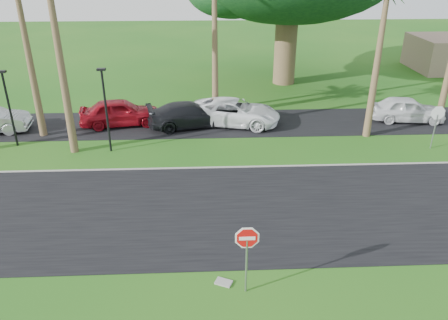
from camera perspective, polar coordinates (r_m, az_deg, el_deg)
name	(u,v)px	position (r m, az deg, el deg)	size (l,w,h in m)	color
ground	(226,237)	(17.23, 0.24, -10.05)	(120.00, 120.00, 0.00)	#195415
road	(223,210)	(18.88, -0.07, -6.50)	(120.00, 8.00, 0.02)	black
parking_strip	(216,123)	(28.34, -1.03, 4.81)	(120.00, 5.00, 0.02)	black
curb	(220,167)	(22.41, -0.54, -0.97)	(120.00, 0.12, 0.06)	gray
stop_sign_near	(247,247)	(13.80, 3.01, -11.23)	(1.05, 0.07, 2.62)	gray
stop_sign_far	(437,119)	(26.72, 26.04, 4.88)	(1.05, 0.07, 2.62)	gray
streetlight_left	(9,104)	(26.92, -26.32, 6.61)	(0.45, 0.25, 4.34)	black
streetlight_right	(106,105)	(24.26, -15.21, 6.92)	(0.45, 0.25, 4.64)	black
car_red	(120,112)	(28.56, -13.40, 6.07)	(2.01, 4.99, 1.70)	maroon
car_dark	(190,115)	(27.67, -4.44, 5.90)	(2.16, 5.32, 1.54)	black
car_minivan	(234,112)	(27.95, 1.29, 6.26)	(2.69, 5.84, 1.62)	white
car_pickup	(407,109)	(30.90, 22.81, 6.12)	(1.88, 4.68, 1.60)	silver
utility_slab	(224,282)	(15.17, -0.05, -15.68)	(0.55, 0.35, 0.06)	gray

